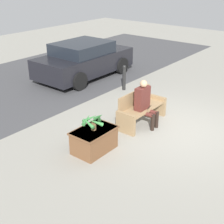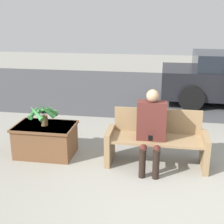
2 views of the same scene
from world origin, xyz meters
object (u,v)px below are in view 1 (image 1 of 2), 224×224
at_px(person_seated, 144,101).
at_px(parked_car, 84,60).
at_px(potted_plant, 93,120).
at_px(bollard_post, 124,77).
at_px(planter_box, 94,139).
at_px(bench, 141,109).

xyz_separation_m(person_seated, parked_car, (2.08, 4.15, -0.02)).
distance_m(person_seated, potted_plant, 1.83).
distance_m(person_seated, bollard_post, 2.79).
bearing_deg(planter_box, potted_plant, 102.15).
bearing_deg(planter_box, person_seated, -5.59).
relative_size(bench, potted_plant, 3.01).
bearing_deg(bollard_post, bench, -133.44).
relative_size(bench, parked_car, 0.41).
distance_m(planter_box, bollard_post, 4.15).
distance_m(bench, potted_plant, 1.95).
height_order(parked_car, bollard_post, parked_car).
height_order(person_seated, potted_plant, person_seated).
bearing_deg(potted_plant, bollard_post, 26.79).
bearing_deg(potted_plant, parked_car, 45.40).
xyz_separation_m(person_seated, planter_box, (-1.82, 0.18, -0.41)).
xyz_separation_m(bench, person_seated, (-0.09, -0.17, 0.30)).
relative_size(person_seated, planter_box, 1.25).
distance_m(potted_plant, parked_car, 5.56).
bearing_deg(parked_car, potted_plant, -134.60).
height_order(potted_plant, parked_car, parked_car).
relative_size(person_seated, potted_plant, 2.38).
xyz_separation_m(person_seated, bollard_post, (1.87, 2.06, -0.23)).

